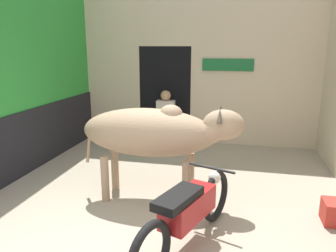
{
  "coord_description": "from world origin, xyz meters",
  "views": [
    {
      "loc": [
        0.95,
        -2.77,
        2.11
      ],
      "look_at": [
        -0.1,
        1.94,
        0.93
      ],
      "focal_mm": 35.0,
      "sensor_mm": 36.0,
      "label": 1
    }
  ],
  "objects_px": {
    "shopkeeper_seated": "(165,118)",
    "plastic_stool": "(147,135)",
    "cow": "(155,133)",
    "motorcycle_near": "(188,211)"
  },
  "relations": [
    {
      "from": "motorcycle_near",
      "to": "plastic_stool",
      "type": "bearing_deg",
      "value": 112.75
    },
    {
      "from": "motorcycle_near",
      "to": "plastic_stool",
      "type": "distance_m",
      "value": 3.88
    },
    {
      "from": "cow",
      "to": "shopkeeper_seated",
      "type": "bearing_deg",
      "value": 99.99
    },
    {
      "from": "motorcycle_near",
      "to": "shopkeeper_seated",
      "type": "distance_m",
      "value": 3.63
    },
    {
      "from": "motorcycle_near",
      "to": "cow",
      "type": "bearing_deg",
      "value": 121.15
    },
    {
      "from": "motorcycle_near",
      "to": "shopkeeper_seated",
      "type": "xyz_separation_m",
      "value": [
        -1.05,
        3.46,
        0.21
      ]
    },
    {
      "from": "shopkeeper_seated",
      "to": "plastic_stool",
      "type": "xyz_separation_m",
      "value": [
        -0.44,
        0.11,
        -0.42
      ]
    },
    {
      "from": "motorcycle_near",
      "to": "shopkeeper_seated",
      "type": "height_order",
      "value": "shopkeeper_seated"
    },
    {
      "from": "cow",
      "to": "motorcycle_near",
      "type": "xyz_separation_m",
      "value": [
        0.63,
        -1.04,
        -0.54
      ]
    },
    {
      "from": "cow",
      "to": "shopkeeper_seated",
      "type": "xyz_separation_m",
      "value": [
        -0.43,
        2.43,
        -0.33
      ]
    }
  ]
}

